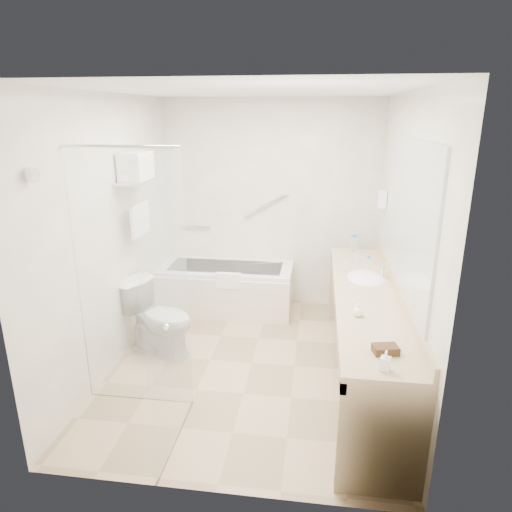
# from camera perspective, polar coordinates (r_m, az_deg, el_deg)

# --- Properties ---
(floor) EXTENTS (3.20, 3.20, 0.00)m
(floor) POSITION_cam_1_polar(r_m,az_deg,el_deg) (4.56, -0.53, -13.21)
(floor) COLOR tan
(floor) RESTS_ON ground
(ceiling) EXTENTS (2.60, 3.20, 0.10)m
(ceiling) POSITION_cam_1_polar(r_m,az_deg,el_deg) (3.92, -0.63, 19.97)
(ceiling) COLOR silver
(ceiling) RESTS_ON wall_back
(wall_back) EXTENTS (2.60, 0.10, 2.50)m
(wall_back) POSITION_cam_1_polar(r_m,az_deg,el_deg) (5.61, 1.82, 6.42)
(wall_back) COLOR silver
(wall_back) RESTS_ON ground
(wall_front) EXTENTS (2.60, 0.10, 2.50)m
(wall_front) POSITION_cam_1_polar(r_m,az_deg,el_deg) (2.59, -5.79, -7.35)
(wall_front) COLOR silver
(wall_front) RESTS_ON ground
(wall_left) EXTENTS (0.10, 3.20, 2.50)m
(wall_left) POSITION_cam_1_polar(r_m,az_deg,el_deg) (4.44, -17.43, 2.61)
(wall_left) COLOR silver
(wall_left) RESTS_ON ground
(wall_right) EXTENTS (0.10, 3.20, 2.50)m
(wall_right) POSITION_cam_1_polar(r_m,az_deg,el_deg) (4.09, 17.75, 1.33)
(wall_right) COLOR silver
(wall_right) RESTS_ON ground
(bathtub) EXTENTS (1.60, 0.73, 0.59)m
(bathtub) POSITION_cam_1_polar(r_m,az_deg,el_deg) (5.62, -3.75, -3.97)
(bathtub) COLOR white
(bathtub) RESTS_ON floor
(grab_bar_short) EXTENTS (0.40, 0.03, 0.03)m
(grab_bar_short) POSITION_cam_1_polar(r_m,az_deg,el_deg) (5.81, -7.62, 3.64)
(grab_bar_short) COLOR silver
(grab_bar_short) RESTS_ON wall_back
(grab_bar_long) EXTENTS (0.53, 0.03, 0.33)m
(grab_bar_long) POSITION_cam_1_polar(r_m,az_deg,el_deg) (5.58, 1.26, 6.36)
(grab_bar_long) COLOR silver
(grab_bar_long) RESTS_ON wall_back
(shower_enclosure) EXTENTS (0.96, 0.91, 2.11)m
(shower_enclosure) POSITION_cam_1_polar(r_m,az_deg,el_deg) (3.43, -13.38, -4.66)
(shower_enclosure) COLOR silver
(shower_enclosure) RESTS_ON floor
(towel_shelf) EXTENTS (0.24, 0.55, 0.81)m
(towel_shelf) POSITION_cam_1_polar(r_m,az_deg,el_deg) (4.61, -14.69, 9.76)
(towel_shelf) COLOR silver
(towel_shelf) RESTS_ON wall_left
(vanity_counter) EXTENTS (0.55, 2.70, 0.95)m
(vanity_counter) POSITION_cam_1_polar(r_m,az_deg,el_deg) (4.12, 13.49, -7.25)
(vanity_counter) COLOR tan
(vanity_counter) RESTS_ON floor
(sink) EXTENTS (0.40, 0.52, 0.14)m
(sink) POSITION_cam_1_polar(r_m,az_deg,el_deg) (4.42, 13.60, -2.98)
(sink) COLOR white
(sink) RESTS_ON vanity_counter
(faucet) EXTENTS (0.03, 0.03, 0.14)m
(faucet) POSITION_cam_1_polar(r_m,az_deg,el_deg) (4.40, 15.57, -1.71)
(faucet) COLOR silver
(faucet) RESTS_ON vanity_counter
(mirror) EXTENTS (0.02, 2.00, 1.20)m
(mirror) POSITION_cam_1_polar(r_m,az_deg,el_deg) (3.88, 18.37, 4.98)
(mirror) COLOR #B2B8BF
(mirror) RESTS_ON wall_right
(hairdryer_unit) EXTENTS (0.08, 0.10, 0.18)m
(hairdryer_unit) POSITION_cam_1_polar(r_m,az_deg,el_deg) (5.05, 15.50, 6.85)
(hairdryer_unit) COLOR white
(hairdryer_unit) RESTS_ON wall_right
(toilet) EXTENTS (0.85, 0.66, 0.73)m
(toilet) POSITION_cam_1_polar(r_m,az_deg,el_deg) (4.69, -12.01, -7.64)
(toilet) COLOR white
(toilet) RESTS_ON floor
(amenity_basket) EXTENTS (0.18, 0.14, 0.05)m
(amenity_basket) POSITION_cam_1_polar(r_m,az_deg,el_deg) (3.11, 15.88, -11.16)
(amenity_basket) COLOR #462D19
(amenity_basket) RESTS_ON vanity_counter
(soap_bottle_a) EXTENTS (0.10, 0.14, 0.06)m
(soap_bottle_a) POSITION_cam_1_polar(r_m,az_deg,el_deg) (2.92, 15.82, -13.08)
(soap_bottle_a) COLOR white
(soap_bottle_a) RESTS_ON vanity_counter
(soap_bottle_b) EXTENTS (0.09, 0.11, 0.08)m
(soap_bottle_b) POSITION_cam_1_polar(r_m,az_deg,el_deg) (3.57, 12.64, -6.75)
(soap_bottle_b) COLOR white
(soap_bottle_b) RESTS_ON vanity_counter
(water_bottle_left) EXTENTS (0.06, 0.06, 0.19)m
(water_bottle_left) POSITION_cam_1_polar(r_m,az_deg,el_deg) (4.47, 13.81, -1.21)
(water_bottle_left) COLOR silver
(water_bottle_left) RESTS_ON vanity_counter
(water_bottle_mid) EXTENTS (0.06, 0.06, 0.19)m
(water_bottle_mid) POSITION_cam_1_polar(r_m,az_deg,el_deg) (5.19, 12.29, 1.53)
(water_bottle_mid) COLOR silver
(water_bottle_mid) RESTS_ON vanity_counter
(water_bottle_right) EXTENTS (0.06, 0.06, 0.18)m
(water_bottle_right) POSITION_cam_1_polar(r_m,az_deg,el_deg) (5.19, 11.95, 1.51)
(water_bottle_right) COLOR silver
(water_bottle_right) RESTS_ON vanity_counter
(drinking_glass_near) EXTENTS (0.09, 0.09, 0.10)m
(drinking_glass_near) POSITION_cam_1_polar(r_m,az_deg,el_deg) (4.52, 11.33, -1.34)
(drinking_glass_near) COLOR silver
(drinking_glass_near) RESTS_ON vanity_counter
(drinking_glass_far) EXTENTS (0.09, 0.09, 0.09)m
(drinking_glass_far) POSITION_cam_1_polar(r_m,az_deg,el_deg) (4.80, 12.37, -0.31)
(drinking_glass_far) COLOR silver
(drinking_glass_far) RESTS_ON vanity_counter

